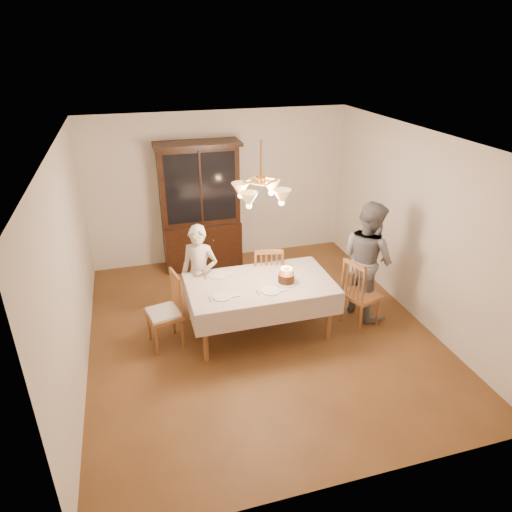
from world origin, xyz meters
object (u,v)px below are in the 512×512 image
object	(u,v)px
chair_far_side	(267,279)
birthday_cake	(286,278)
china_hutch	(200,209)
elderly_woman	(200,275)
dining_table	(260,287)

from	to	relation	value
chair_far_side	birthday_cake	size ratio (longest dim) A/B	3.33
china_hutch	elderly_woman	bearing A→B (deg)	-100.53
china_hutch	chair_far_side	distance (m)	1.88
elderly_woman	dining_table	bearing A→B (deg)	-8.40
china_hutch	elderly_woman	distance (m)	1.79
dining_table	birthday_cake	xyz separation A→B (m)	(0.32, -0.09, 0.14)
china_hutch	chair_far_side	bearing A→B (deg)	-67.56
elderly_woman	birthday_cake	bearing A→B (deg)	-2.91
dining_table	elderly_woman	bearing A→B (deg)	143.92
chair_far_side	elderly_woman	bearing A→B (deg)	-174.92
china_hutch	birthday_cake	world-z (taller)	china_hutch
dining_table	chair_far_side	xyz separation A→B (m)	(0.29, 0.61, -0.24)
dining_table	china_hutch	xyz separation A→B (m)	(-0.39, 2.25, 0.36)
china_hutch	chair_far_side	xyz separation A→B (m)	(0.68, -1.65, -0.60)
elderly_woman	birthday_cake	distance (m)	1.21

